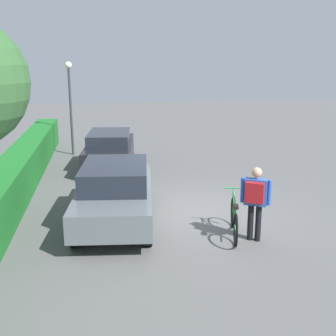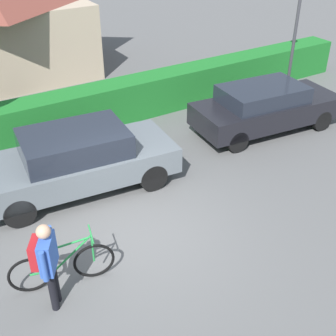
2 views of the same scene
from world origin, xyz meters
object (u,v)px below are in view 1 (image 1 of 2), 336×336
at_px(parked_car_near, 115,191).
at_px(street_lamp, 70,95).
at_px(person_rider, 255,197).
at_px(bicycle, 234,220).
at_px(parked_car_far, 110,148).

relative_size(parked_car_near, street_lamp, 1.18).
bearing_deg(person_rider, parked_car_near, 60.46).
relative_size(bicycle, street_lamp, 0.46).
xyz_separation_m(parked_car_near, bicycle, (-1.38, -2.63, -0.38)).
relative_size(parked_car_far, person_rider, 2.59).
xyz_separation_m(parked_car_near, parked_car_far, (5.65, 0.00, -0.05)).
distance_m(parked_car_far, person_rider, 7.94).
relative_size(parked_car_near, parked_car_far, 1.04).
bearing_deg(parked_car_far, street_lamp, 32.02).
xyz_separation_m(bicycle, street_lamp, (9.46, 4.15, 2.12)).
bearing_deg(parked_car_near, bicycle, -117.68).
distance_m(parked_car_far, street_lamp, 3.38).
height_order(parked_car_near, bicycle, parked_car_near).
bearing_deg(bicycle, person_rider, -131.18).
height_order(parked_car_near, person_rider, person_rider).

